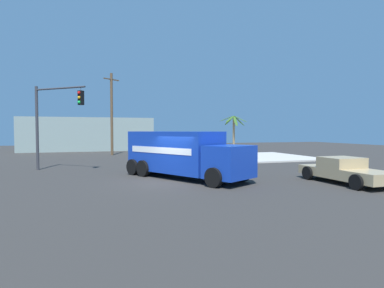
% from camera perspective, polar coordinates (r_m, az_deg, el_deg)
% --- Properties ---
extents(ground_plane, '(100.00, 100.00, 0.00)m').
position_cam_1_polar(ground_plane, '(17.50, -4.58, -6.85)').
color(ground_plane, '#33302D').
extents(sidewalk_corner_far, '(10.39, 10.39, 0.14)m').
position_cam_1_polar(sidewalk_corner_far, '(33.68, 11.59, -2.31)').
color(sidewalk_corner_far, beige).
rests_on(sidewalk_corner_far, ground).
extents(delivery_truck, '(6.25, 8.34, 2.77)m').
position_cam_1_polar(delivery_truck, '(18.73, -1.73, -1.75)').
color(delivery_truck, '#1438AD').
rests_on(delivery_truck, ground).
extents(traffic_light_primary, '(3.49, 2.91, 5.98)m').
position_cam_1_polar(traffic_light_primary, '(24.17, -24.07, 4.89)').
color(traffic_light_primary, '#38383D').
rests_on(traffic_light_primary, ground).
extents(pickup_tan, '(2.35, 5.25, 1.38)m').
position_cam_1_polar(pickup_tan, '(18.80, 25.83, -4.20)').
color(pickup_tan, tan).
rests_on(pickup_tan, ground).
extents(palm_tree_far, '(2.97, 2.77, 4.44)m').
position_cam_1_polar(palm_tree_far, '(36.79, 7.56, 3.11)').
color(palm_tree_far, '#7A6647').
rests_on(palm_tree_far, sidewalk_corner_far).
extents(utility_pole, '(1.81, 1.45, 9.37)m').
position_cam_1_polar(utility_pole, '(37.38, -14.32, 5.43)').
color(utility_pole, brown).
rests_on(utility_pole, ground).
extents(building_backdrop, '(17.70, 6.00, 4.63)m').
position_cam_1_polar(building_backdrop, '(47.35, -18.20, 1.69)').
color(building_backdrop, gray).
rests_on(building_backdrop, ground).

